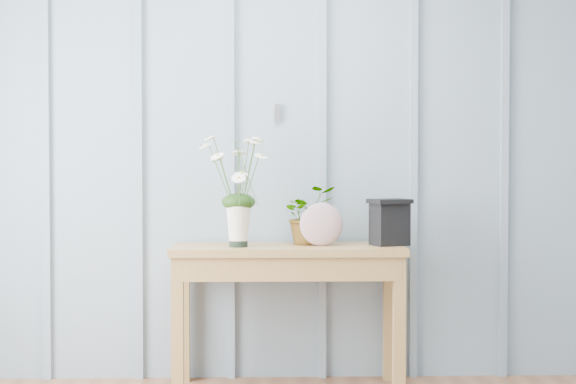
{
  "coord_description": "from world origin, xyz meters",
  "views": [
    {
      "loc": [
        -0.07,
        -2.57,
        1.17
      ],
      "look_at": [
        0.05,
        1.94,
        1.03
      ],
      "focal_mm": 55.0,
      "sensor_mm": 36.0,
      "label": 1
    }
  ],
  "objects_px": {
    "sideboard": "(288,267)",
    "daisy_vase": "(238,174)",
    "felt_disc_vessel": "(321,224)",
    "carved_box": "(390,222)"
  },
  "relations": [
    {
      "from": "sideboard",
      "to": "daisy_vase",
      "type": "distance_m",
      "value": 0.55
    },
    {
      "from": "sideboard",
      "to": "felt_disc_vessel",
      "type": "distance_m",
      "value": 0.29
    },
    {
      "from": "felt_disc_vessel",
      "to": "carved_box",
      "type": "bearing_deg",
      "value": 1.83
    },
    {
      "from": "sideboard",
      "to": "carved_box",
      "type": "xyz_separation_m",
      "value": [
        0.53,
        -0.01,
        0.24
      ]
    },
    {
      "from": "carved_box",
      "to": "sideboard",
      "type": "bearing_deg",
      "value": 179.22
    },
    {
      "from": "felt_disc_vessel",
      "to": "carved_box",
      "type": "relative_size",
      "value": 0.93
    },
    {
      "from": "felt_disc_vessel",
      "to": "sideboard",
      "type": "bearing_deg",
      "value": 169.1
    },
    {
      "from": "sideboard",
      "to": "carved_box",
      "type": "height_order",
      "value": "carved_box"
    },
    {
      "from": "sideboard",
      "to": "daisy_vase",
      "type": "xyz_separation_m",
      "value": [
        -0.25,
        -0.06,
        0.49
      ]
    },
    {
      "from": "sideboard",
      "to": "felt_disc_vessel",
      "type": "relative_size",
      "value": 5.35
    }
  ]
}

